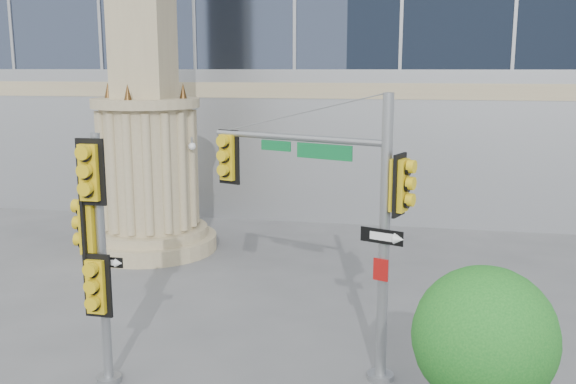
# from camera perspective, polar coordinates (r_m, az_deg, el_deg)

# --- Properties ---
(monument) EXTENTS (4.40, 4.40, 16.60)m
(monument) POSITION_cam_1_polar(r_m,az_deg,el_deg) (21.52, -12.61, 9.26)
(monument) COLOR tan
(monument) RESTS_ON ground
(main_signal_pole) EXTENTS (4.18, 1.90, 5.64)m
(main_signal_pole) POSITION_cam_1_polar(r_m,az_deg,el_deg) (12.65, 4.41, -0.85)
(main_signal_pole) COLOR slate
(main_signal_pole) RESTS_ON ground
(secondary_signal_pole) EXTENTS (0.84, 0.64, 4.91)m
(secondary_signal_pole) POSITION_cam_1_polar(r_m,az_deg,el_deg) (12.56, -16.73, -4.24)
(secondary_signal_pole) COLOR slate
(secondary_signal_pole) RESTS_ON ground
(street_tree) EXTENTS (2.13, 2.08, 3.32)m
(street_tree) POSITION_cam_1_polar(r_m,az_deg,el_deg) (9.92, 17.25, -12.71)
(street_tree) COLOR tan
(street_tree) RESTS_ON ground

